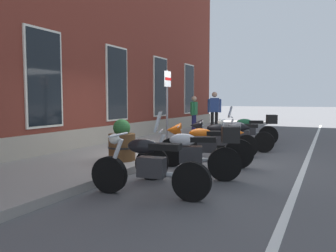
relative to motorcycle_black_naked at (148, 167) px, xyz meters
The scene contains 14 objects.
ground_plane 3.53m from the motorcycle_black_naked, 18.27° to the left, with size 140.00×140.00×0.00m, color #4C4C4F.
sidewalk 4.21m from the motorcycle_black_naked, 37.59° to the left, with size 28.55×2.92×0.15m, color gray.
lane_stripe 3.96m from the motorcycle_black_naked, 32.40° to the right, with size 28.55×0.12×0.01m, color silver.
brick_pub_facade 8.78m from the motorcycle_black_naked, 65.46° to the left, with size 22.55×6.61×8.30m.
motorcycle_black_naked is the anchor object (origin of this frame).
motorcycle_silver_touring 1.36m from the motorcycle_black_naked, 11.16° to the right, with size 1.02×1.95×1.34m.
motorcycle_orange_sport 2.57m from the motorcycle_black_naked, ahead, with size 0.89×2.13×1.04m.
motorcycle_black_sport 4.08m from the motorcycle_black_naked, ahead, with size 0.78×1.97×1.03m.
motorcycle_grey_naked 5.36m from the motorcycle_black_naked, ahead, with size 0.62×2.00×0.96m.
motorcycle_green_touring 6.88m from the motorcycle_black_naked, ahead, with size 0.99×1.99×1.33m.
pedestrian_striped_shirt 8.90m from the motorcycle_black_naked, 16.82° to the left, with size 0.59×0.23×1.56m.
pedestrian_blue_top 9.54m from the motorcycle_black_naked, 11.77° to the left, with size 0.31×0.57×1.75m.
parking_sign 4.39m from the motorcycle_black_naked, 21.92° to the left, with size 0.36×0.07×2.24m.
barrel_planter 2.53m from the motorcycle_black_naked, 43.20° to the left, with size 0.65×0.65×0.96m.
Camera 1 is at (-7.89, -3.69, 1.56)m, focal length 35.56 mm.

